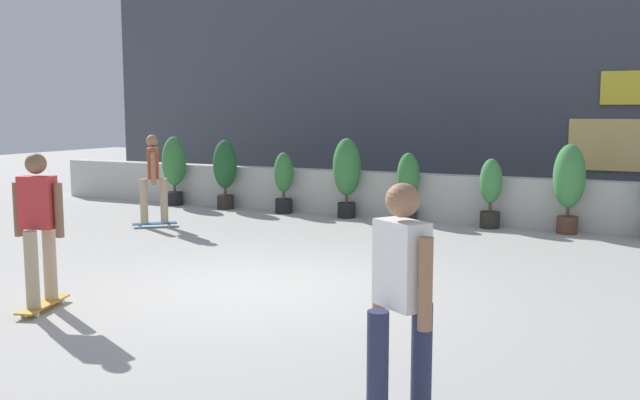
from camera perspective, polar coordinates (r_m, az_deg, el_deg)
name	(u,v)px	position (r m, az deg, el deg)	size (l,w,h in m)	color
ground_plane	(266,287)	(8.70, -4.34, -7.03)	(48.00, 48.00, 0.00)	#B2AFA8
planter_wall	(420,196)	(14.05, 8.03, 0.28)	(18.00, 0.40, 0.90)	beige
building_backdrop	(473,64)	(17.83, 12.24, 10.68)	(20.00, 2.08, 6.50)	#424751
potted_plant_0	(174,165)	(16.23, -11.67, 2.76)	(0.54, 0.54, 1.55)	black
potted_plant_1	(225,169)	(15.45, -7.66, 2.49)	(0.51, 0.51, 1.50)	#2D2823
potted_plant_2	(284,180)	(14.72, -2.95, 1.63)	(0.40, 0.40, 1.27)	black
potted_plant_3	(347,171)	(14.07, 2.16, 2.33)	(0.56, 0.56, 1.59)	black
potted_plant_4	(408,183)	(13.62, 7.11, 1.35)	(0.43, 0.43, 1.33)	#2D2823
potted_plant_5	(491,190)	(13.21, 13.58, 0.78)	(0.40, 0.40, 1.27)	#2D2823
potted_plant_6	(569,181)	(12.97, 19.42, 1.42)	(0.54, 0.54, 1.56)	brown
skater_far_right	(401,300)	(4.60, 6.54, -8.00)	(0.60, 0.78, 1.70)	#BF8C26
skater_by_wall_left	(153,176)	(13.27, -13.28, 1.88)	(0.74, 0.67, 1.70)	#266699
skater_foreground	(39,224)	(8.09, -21.70, -1.82)	(0.54, 0.82, 1.70)	#BF8C26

